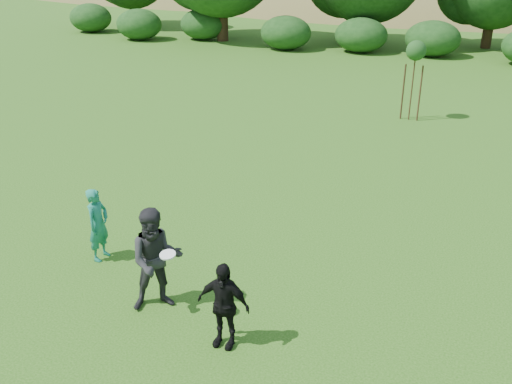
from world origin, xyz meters
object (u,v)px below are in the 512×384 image
at_px(player_teal, 98,224).
at_px(sapling, 416,53).
at_px(player_grey, 156,260).
at_px(player_black, 223,305).

height_order(player_teal, sapling, sapling).
distance_m(player_grey, player_black, 1.61).
bearing_deg(sapling, player_teal, -107.52).
xyz_separation_m(player_teal, player_grey, (2.02, -0.97, 0.19)).
xyz_separation_m(player_grey, player_black, (1.53, -0.46, -0.21)).
distance_m(player_black, sapling, 14.23).
bearing_deg(player_black, sapling, 84.72).
bearing_deg(player_teal, player_black, -114.46).
height_order(player_teal, player_black, player_teal).
bearing_deg(player_teal, player_grey, -118.05).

